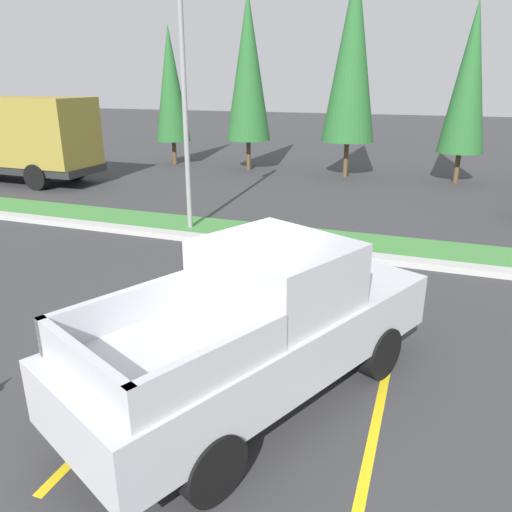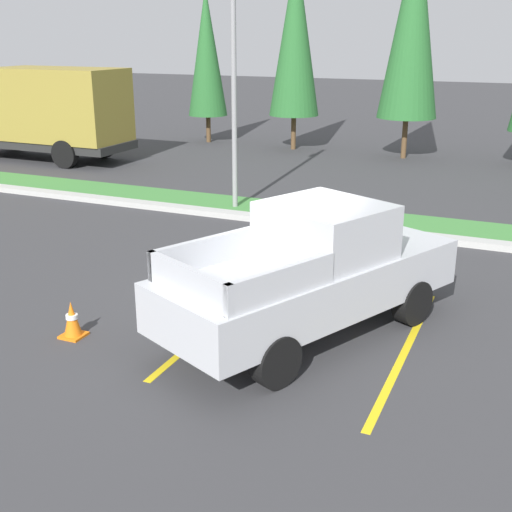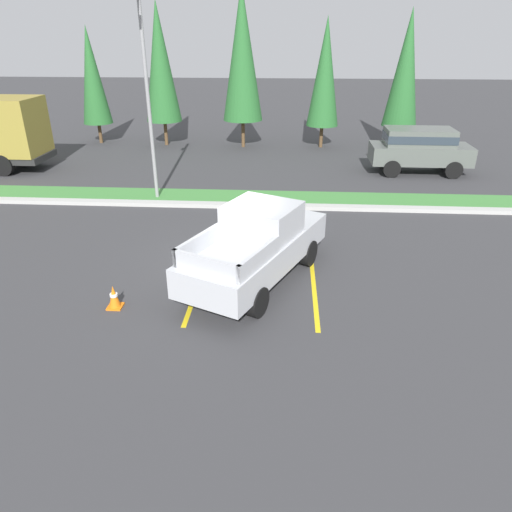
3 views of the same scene
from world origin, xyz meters
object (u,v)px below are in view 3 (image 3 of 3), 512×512
(street_light, at_px, (146,89))
(cypress_tree_rightmost, at_px, (406,69))
(cypress_tree_center, at_px, (242,54))
(traffic_cone, at_px, (114,297))
(cypress_tree_right_inner, at_px, (325,73))
(cypress_tree_leftmost, at_px, (92,76))
(cypress_tree_left_inner, at_px, (160,63))
(pickup_truck_main, at_px, (258,245))
(suv_distant, at_px, (419,147))

(street_light, relative_size, cypress_tree_rightmost, 1.01)
(cypress_tree_center, bearing_deg, traffic_cone, -95.01)
(cypress_tree_right_inner, bearing_deg, cypress_tree_rightmost, -2.74)
(cypress_tree_leftmost, xyz_separation_m, cypress_tree_center, (8.76, -0.53, 1.22))
(cypress_tree_leftmost, distance_m, cypress_tree_left_inner, 4.20)
(pickup_truck_main, bearing_deg, cypress_tree_right_inner, 80.73)
(street_light, bearing_deg, cypress_tree_right_inner, 54.06)
(suv_distant, height_order, traffic_cone, suv_distant)
(cypress_tree_leftmost, xyz_separation_m, traffic_cone, (7.19, -18.52, -3.54))
(suv_distant, distance_m, cypress_tree_right_inner, 7.37)
(pickup_truck_main, height_order, suv_distant, same)
(cypress_tree_center, relative_size, cypress_tree_right_inner, 1.23)
(cypress_tree_rightmost, relative_size, traffic_cone, 12.25)
(cypress_tree_leftmost, relative_size, cypress_tree_rightmost, 0.89)
(pickup_truck_main, distance_m, cypress_tree_leftmost, 20.11)
(street_light, xyz_separation_m, cypress_tree_center, (2.67, 9.76, 0.79))
(cypress_tree_left_inner, xyz_separation_m, cypress_tree_rightmost, (13.49, -0.24, -0.25))
(cypress_tree_left_inner, bearing_deg, suv_distant, -21.61)
(pickup_truck_main, distance_m, cypress_tree_center, 16.91)
(suv_distant, bearing_deg, street_light, -157.85)
(street_light, bearing_deg, pickup_truck_main, -55.38)
(cypress_tree_rightmost, bearing_deg, suv_distant, -90.54)
(cypress_tree_left_inner, relative_size, cypress_tree_right_inner, 1.12)
(street_light, xyz_separation_m, cypress_tree_rightmost, (11.52, 9.76, 0.06))
(cypress_tree_center, height_order, traffic_cone, cypress_tree_center)
(street_light, bearing_deg, suv_distant, 22.15)
(pickup_truck_main, xyz_separation_m, cypress_tree_leftmost, (-10.62, 16.85, 2.80))
(suv_distant, relative_size, street_light, 0.62)
(suv_distant, bearing_deg, traffic_cone, -128.83)
(street_light, bearing_deg, cypress_tree_left_inner, 101.13)
(pickup_truck_main, height_order, street_light, street_light)
(cypress_tree_right_inner, bearing_deg, street_light, -125.94)
(pickup_truck_main, bearing_deg, street_light, 124.62)
(pickup_truck_main, relative_size, cypress_tree_right_inner, 0.79)
(cypress_tree_leftmost, bearing_deg, cypress_tree_rightmost, -1.73)
(cypress_tree_center, distance_m, cypress_tree_rightmost, 8.88)
(cypress_tree_leftmost, bearing_deg, cypress_tree_right_inner, -1.40)
(cypress_tree_center, xyz_separation_m, traffic_cone, (-1.58, -17.99, -4.77))
(suv_distant, xyz_separation_m, cypress_tree_center, (-8.81, 5.09, 3.82))
(cypress_tree_leftmost, relative_size, cypress_tree_right_inner, 0.94)
(cypress_tree_left_inner, bearing_deg, street_light, -78.87)
(street_light, xyz_separation_m, cypress_tree_leftmost, (-6.09, 10.29, -0.43))
(cypress_tree_left_inner, bearing_deg, cypress_tree_leftmost, 175.94)
(cypress_tree_left_inner, bearing_deg, traffic_cone, -80.46)
(cypress_tree_leftmost, bearing_deg, traffic_cone, -68.79)
(suv_distant, bearing_deg, cypress_tree_center, 149.97)
(cypress_tree_right_inner, bearing_deg, cypress_tree_center, -177.45)
(traffic_cone, bearing_deg, cypress_tree_rightmost, 59.89)
(cypress_tree_left_inner, height_order, cypress_tree_rightmost, cypress_tree_left_inner)
(street_light, bearing_deg, cypress_tree_leftmost, 120.62)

